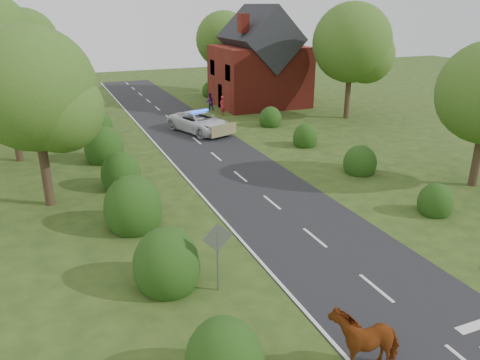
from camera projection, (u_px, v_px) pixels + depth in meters
name	position (u px, v px, depth m)	size (l,w,h in m)	color
ground	(376.00, 288.00, 15.95)	(120.00, 120.00, 0.00)	#2B4219
road	(222.00, 161.00, 28.90)	(6.00, 70.00, 0.02)	black
road_markings	(208.00, 175.00, 26.53)	(4.96, 70.00, 0.01)	white
hedgerow_left	(123.00, 182.00, 23.43)	(2.75, 50.41, 3.00)	#244518
hedgerow_right	(347.00, 158.00, 27.83)	(2.10, 45.78, 2.10)	#244518
tree_left_a	(40.00, 94.00, 20.79)	(5.74, 5.60, 8.38)	#332316
tree_left_b	(11.00, 79.00, 27.26)	(5.74, 5.60, 8.07)	#332316
tree_left_d	(29.00, 43.00, 44.68)	(6.15, 6.00, 8.89)	#332316
tree_right_b	(356.00, 46.00, 37.89)	(6.56, 6.40, 9.40)	#332316
tree_right_c	(227.00, 42.00, 50.11)	(6.15, 6.00, 8.58)	#332316
road_sign	(218.00, 247.00, 15.29)	(1.06, 0.08, 2.53)	gray
house	(259.00, 65.00, 43.96)	(8.00, 7.40, 9.17)	maroon
cow	(364.00, 340.00, 12.39)	(1.09, 2.07, 1.47)	#622B0C
police_van	(200.00, 122.00, 35.26)	(4.29, 6.09, 1.69)	silver
pedestrian_red	(222.00, 106.00, 40.70)	(0.62, 0.41, 1.70)	#BB2732
pedestrian_purple	(210.00, 102.00, 42.73)	(0.76, 0.59, 1.57)	#381B66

